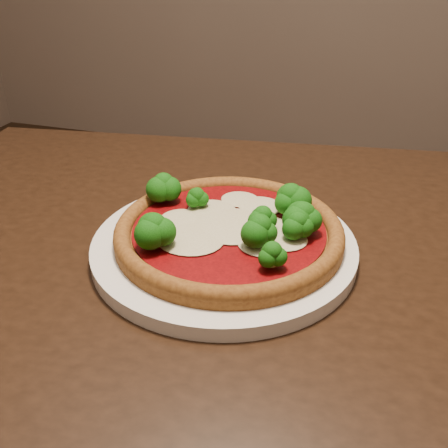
% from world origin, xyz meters
% --- Properties ---
extents(dining_table, '(1.19, 0.97, 0.75)m').
position_xyz_m(dining_table, '(0.23, -0.20, 0.65)').
color(dining_table, black).
rests_on(dining_table, floor).
extents(plate, '(0.33, 0.33, 0.02)m').
position_xyz_m(plate, '(0.21, -0.19, 0.76)').
color(plate, silver).
rests_on(plate, dining_table).
extents(pizza, '(0.28, 0.28, 0.06)m').
position_xyz_m(pizza, '(0.22, -0.19, 0.79)').
color(pizza, brown).
rests_on(pizza, plate).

